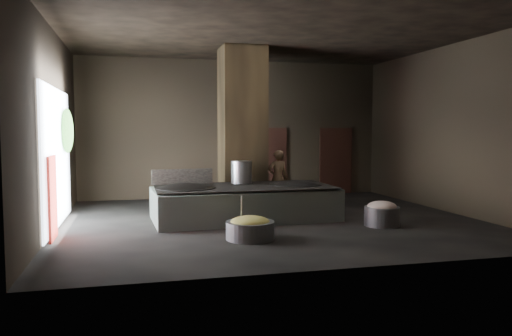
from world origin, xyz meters
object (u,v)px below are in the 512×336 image
object	(u,v)px
stock_pot	(241,172)
cook	(278,178)
wok_right	(295,187)
veg_basin	(250,230)
hearth_platform	(244,204)
wok_left	(186,191)
meat_basin	(382,216)

from	to	relation	value
stock_pot	cook	size ratio (longest dim) A/B	0.36
wok_right	stock_pot	distance (m)	1.44
veg_basin	hearth_platform	bearing A→B (deg)	80.36
wok_left	wok_right	size ratio (longest dim) A/B	1.07
wok_right	cook	world-z (taller)	cook
hearth_platform	cook	size ratio (longest dim) A/B	2.73
wok_left	veg_basin	size ratio (longest dim) A/B	1.42
stock_pot	meat_basin	size ratio (longest dim) A/B	0.72
wok_left	veg_basin	world-z (taller)	wok_left
cook	meat_basin	bearing A→B (deg)	110.65
meat_basin	cook	bearing A→B (deg)	112.24
wok_left	stock_pot	xyz separation A→B (m)	(1.50, 0.60, 0.38)
wok_right	stock_pot	xyz separation A→B (m)	(-1.30, 0.50, 0.38)
hearth_platform	wok_right	world-z (taller)	wok_right
wok_right	stock_pot	size ratio (longest dim) A/B	2.25
cook	veg_basin	xyz separation A→B (m)	(-1.84, -4.23, -0.63)
wok_left	stock_pot	bearing A→B (deg)	21.80
hearth_platform	cook	bearing A→B (deg)	50.76
hearth_platform	veg_basin	world-z (taller)	hearth_platform
wok_left	veg_basin	bearing A→B (deg)	-64.29
hearth_platform	wok_left	size ratio (longest dim) A/B	3.17
hearth_platform	meat_basin	world-z (taller)	hearth_platform
wok_left	meat_basin	distance (m)	4.66
wok_right	veg_basin	bearing A→B (deg)	-126.86
hearth_platform	veg_basin	distance (m)	2.30
stock_pot	meat_basin	distance (m)	3.70
hearth_platform	wok_right	distance (m)	1.40
veg_basin	wok_right	bearing A→B (deg)	53.14
wok_right	stock_pot	world-z (taller)	stock_pot
wok_left	meat_basin	xyz separation A→B (m)	(4.36, -1.56, -0.53)
hearth_platform	cook	xyz separation A→B (m)	(1.45, 1.97, 0.43)
wok_left	stock_pot	distance (m)	1.66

